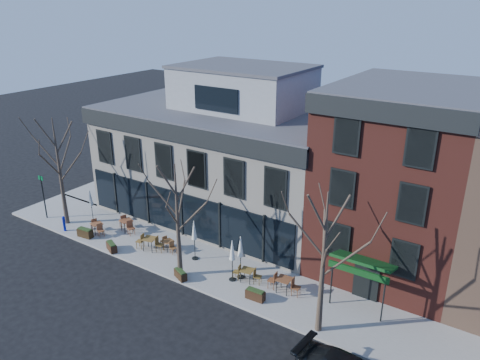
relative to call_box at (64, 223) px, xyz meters
The scene contains 24 objects.
ground 8.64m from the call_box, 28.52° to the left, with size 120.00×120.00×0.00m, color black.
sidewalk_front 11.01m from the call_box, 10.27° to the left, with size 33.50×4.70×0.15m, color gray.
sidewalk_side 10.78m from the call_box, 110.06° to the left, with size 4.50×12.00×0.15m, color gray.
corner_building 12.58m from the call_box, 50.25° to the left, with size 18.39×10.39×11.10m.
red_brick_building 23.00m from the call_box, 23.85° to the left, with size 8.20×11.78×11.18m.
tree_corner 3.72m from the call_box, 135.71° to the left, with size 3.93×3.98×7.92m.
tree_mid 11.00m from the call_box, ahead, with size 3.50×3.55×7.04m.
tree_right 19.84m from the call_box, ahead, with size 3.72×3.77×7.48m.
sign_pole 3.28m from the call_box, 168.31° to the left, with size 0.50×0.10×3.40m.
call_box is the anchor object (origin of this frame).
cafe_set_0 2.47m from the call_box, 25.20° to the left, with size 1.80×0.98×0.93m.
cafe_set_1 4.45m from the call_box, 33.48° to the left, with size 1.97×1.12×1.02m.
cafe_set_2 7.10m from the call_box, 11.28° to the left, with size 2.02×0.96×1.04m.
cafe_set_3 8.25m from the call_box, 14.21° to the left, with size 1.63×0.84×0.84m.
cafe_set_4 14.38m from the call_box, ahead, with size 1.82×0.83×0.93m.
cafe_set_5 16.69m from the call_box, ahead, with size 1.99×0.84×1.04m.
umbrella_0 2.45m from the call_box, 76.68° to the left, with size 0.40×0.40×2.48m.
umbrella_2 10.45m from the call_box, 11.85° to the left, with size 0.43×0.43×2.68m.
umbrella_3 13.62m from the call_box, ahead, with size 0.42×0.42×2.63m.
umbrella_4 13.93m from the call_box, ahead, with size 0.44×0.44×2.73m.
planter_0 1.99m from the call_box, ahead, with size 1.17×0.56×0.64m.
planter_1 4.95m from the call_box, ahead, with size 1.11×0.79×0.58m.
planter_2 10.84m from the call_box, ahead, with size 1.06×0.75×0.55m.
planter_3 15.62m from the call_box, ahead, with size 1.10×0.48×0.60m.
Camera 1 is at (19.31, -21.96, 15.63)m, focal length 35.00 mm.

